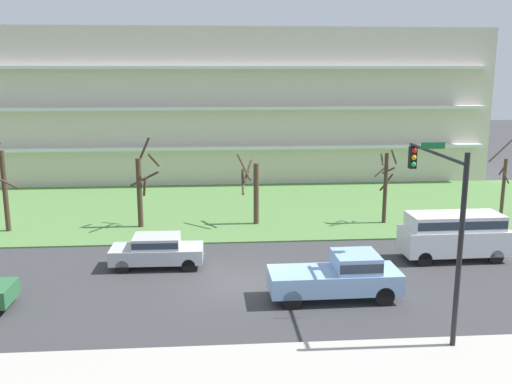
% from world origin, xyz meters
% --- Properties ---
extents(ground, '(160.00, 160.00, 0.00)m').
position_xyz_m(ground, '(0.00, 0.00, 0.00)').
color(ground, '#38383A').
extents(sidewalk_curb_near, '(80.00, 4.00, 0.15)m').
position_xyz_m(sidewalk_curb_near, '(0.00, -8.00, 0.07)').
color(sidewalk_curb_near, '#ADA89E').
rests_on(sidewalk_curb_near, ground).
extents(grass_lawn_strip, '(80.00, 16.00, 0.08)m').
position_xyz_m(grass_lawn_strip, '(0.00, 14.00, 0.04)').
color(grass_lawn_strip, '#547F42').
rests_on(grass_lawn_strip, ground).
extents(apartment_building, '(44.21, 12.89, 12.69)m').
position_xyz_m(apartment_building, '(0.00, 27.97, 6.35)').
color(apartment_building, beige).
rests_on(apartment_building, ground).
extents(tree_far_left, '(2.24, 2.11, 5.44)m').
position_xyz_m(tree_far_left, '(-13.25, 9.17, 2.80)').
color(tree_far_left, '#423023').
rests_on(tree_far_left, ground).
extents(tree_left, '(1.90, 2.34, 5.51)m').
position_xyz_m(tree_left, '(-5.42, 9.65, 2.51)').
color(tree_left, '#423023').
rests_on(tree_left, ground).
extents(tree_center, '(1.32, 2.03, 4.35)m').
position_xyz_m(tree_center, '(1.30, 9.71, 2.22)').
color(tree_center, '#4C3828').
rests_on(tree_center, ground).
extents(tree_right, '(1.35, 1.36, 4.71)m').
position_xyz_m(tree_right, '(9.37, 9.35, 2.46)').
color(tree_right, '#423023').
rests_on(tree_right, ground).
extents(tree_far_right, '(1.52, 1.09, 5.02)m').
position_xyz_m(tree_far_right, '(17.12, 9.84, 2.24)').
color(tree_far_right, '#4C3828').
rests_on(tree_far_right, ground).
extents(pickup_blue_center_left, '(5.43, 2.07, 1.95)m').
position_xyz_m(pickup_blue_center_left, '(4.01, -2.00, 1.02)').
color(pickup_blue_center_left, '#8CB2E0').
rests_on(pickup_blue_center_left, ground).
extents(sedan_silver_center_right, '(4.43, 1.87, 1.57)m').
position_xyz_m(sedan_silver_center_right, '(-3.90, 2.50, 0.87)').
color(sedan_silver_center_right, '#B7BABF').
rests_on(sedan_silver_center_right, ground).
extents(van_white_near_right, '(5.23, 2.09, 2.36)m').
position_xyz_m(van_white_near_right, '(10.81, 2.50, 1.40)').
color(van_white_near_right, white).
rests_on(van_white_near_right, ground).
extents(traffic_signal_mast, '(0.90, 5.26, 6.78)m').
position_xyz_m(traffic_signal_mast, '(6.91, -4.90, 4.62)').
color(traffic_signal_mast, black).
rests_on(traffic_signal_mast, ground).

